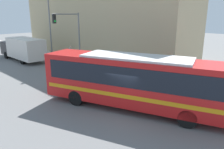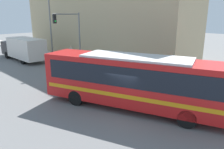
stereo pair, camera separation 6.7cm
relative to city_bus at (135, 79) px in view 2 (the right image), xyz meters
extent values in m
plane|color=slate|center=(-0.42, 0.32, -1.95)|extent=(120.00, 120.00, 0.00)
cube|color=#B7B2A8|center=(5.56, 20.32, -1.88)|extent=(2.96, 70.00, 0.15)
cube|color=tan|center=(10.05, 14.65, 4.11)|extent=(6.00, 26.67, 12.13)
cube|color=red|center=(0.00, 0.00, -0.11)|extent=(6.25, 11.98, 2.82)
cube|color=black|center=(0.00, 0.00, 0.40)|extent=(5.97, 11.10, 1.17)
cube|color=orange|center=(0.00, 0.00, -0.73)|extent=(6.13, 11.54, 0.24)
cube|color=silver|center=(0.00, 0.00, 1.35)|extent=(4.28, 6.89, 0.16)
cylinder|color=black|center=(-0.22, 3.82, -1.45)|extent=(0.60, 1.05, 1.02)
cylinder|color=black|center=(-2.24, 3.10, -1.45)|extent=(0.60, 1.05, 1.02)
cylinder|color=black|center=(2.10, -2.71, -1.45)|extent=(0.60, 1.05, 1.02)
cylinder|color=black|center=(0.08, -3.43, -1.45)|extent=(0.60, 1.05, 1.02)
cube|color=silver|center=(1.60, 18.62, -0.29)|extent=(2.40, 6.12, 2.43)
cube|color=#262628|center=(1.60, 22.87, -0.65)|extent=(2.28, 2.38, 1.71)
cylinder|color=black|center=(0.55, 22.45, -1.50)|extent=(0.25, 0.90, 0.90)
cylinder|color=black|center=(0.55, 17.48, -1.50)|extent=(0.25, 0.90, 0.90)
cylinder|color=gold|center=(4.68, 2.91, -1.52)|extent=(0.21, 0.21, 0.56)
sphere|color=gold|center=(4.68, 2.91, -1.18)|extent=(0.20, 0.20, 0.20)
cylinder|color=gold|center=(4.68, 2.79, -1.50)|extent=(0.10, 0.13, 0.10)
cylinder|color=slate|center=(4.83, 11.89, 1.08)|extent=(0.16, 0.16, 5.75)
cylinder|color=slate|center=(3.23, 11.89, 3.80)|extent=(3.20, 0.11, 0.11)
cube|color=black|center=(1.83, 11.89, 3.35)|extent=(0.30, 0.24, 0.90)
sphere|color=#19D83F|center=(1.83, 11.75, 3.13)|extent=(0.18, 0.18, 0.18)
cylinder|color=slate|center=(4.68, 9.58, -1.21)|extent=(0.06, 0.06, 1.18)
cylinder|color=#4C4C51|center=(4.68, 9.58, -0.51)|extent=(0.14, 0.14, 0.22)
cylinder|color=slate|center=(4.93, 18.17, 2.01)|extent=(0.18, 0.18, 7.62)
cylinder|color=slate|center=(5.49, 10.28, -1.39)|extent=(0.28, 0.28, 0.83)
cylinder|color=#2659A5|center=(5.49, 10.28, -0.63)|extent=(0.34, 0.34, 0.69)
sphere|color=tan|center=(5.49, 10.28, -0.17)|extent=(0.22, 0.22, 0.22)
cylinder|color=slate|center=(6.23, 15.76, -1.42)|extent=(0.28, 0.28, 0.77)
cylinder|color=beige|center=(6.23, 15.76, -0.72)|extent=(0.34, 0.34, 0.64)
sphere|color=tan|center=(6.23, 15.76, -0.30)|extent=(0.21, 0.21, 0.21)
camera|label=1|loc=(-10.05, -7.88, 3.84)|focal=35.00mm
camera|label=2|loc=(-10.01, -7.93, 3.84)|focal=35.00mm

